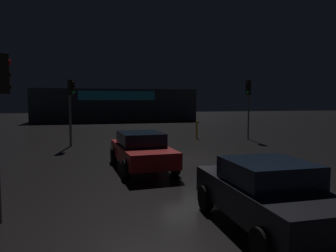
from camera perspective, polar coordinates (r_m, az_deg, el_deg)
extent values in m
plane|color=black|center=(14.87, 3.50, -5.99)|extent=(120.00, 120.00, 0.00)
cube|color=#33383D|center=(45.34, -9.60, 3.77)|extent=(21.07, 9.51, 4.24)
cube|color=#33CCF2|center=(40.46, -9.12, 5.44)|extent=(9.59, 0.24, 1.16)
cylinder|color=#595B60|center=(23.04, 14.33, 2.81)|extent=(0.11, 0.11, 4.14)
cube|color=black|center=(22.90, 14.29, 6.75)|extent=(0.41, 0.41, 0.99)
sphere|color=black|center=(22.76, 14.19, 7.51)|extent=(0.20, 0.20, 0.20)
sphere|color=black|center=(22.74, 14.17, 6.76)|extent=(0.20, 0.20, 0.20)
sphere|color=#19D13F|center=(22.73, 14.16, 6.02)|extent=(0.20, 0.20, 0.20)
cylinder|color=#595B60|center=(19.75, -17.24, 2.20)|extent=(0.14, 0.14, 3.95)
cube|color=black|center=(19.63, -17.05, 6.65)|extent=(0.41, 0.41, 0.89)
sphere|color=black|center=(19.52, -16.76, 7.45)|extent=(0.20, 0.20, 0.20)
sphere|color=black|center=(19.51, -16.74, 6.67)|extent=(0.20, 0.20, 0.20)
sphere|color=#19D13F|center=(19.50, -16.72, 5.88)|extent=(0.20, 0.20, 0.20)
cube|color=black|center=(7.95, -28.10, 8.27)|extent=(0.41, 0.41, 0.88)
sphere|color=red|center=(8.06, -27.18, 10.13)|extent=(0.20, 0.20, 0.20)
sphere|color=black|center=(8.04, -27.11, 8.27)|extent=(0.20, 0.20, 0.20)
sphere|color=black|center=(8.02, -27.04, 6.40)|extent=(0.20, 0.20, 0.20)
cube|color=black|center=(7.28, 17.51, -12.31)|extent=(1.82, 4.08, 0.67)
cube|color=black|center=(7.15, 17.59, -7.89)|extent=(1.63, 1.76, 0.48)
cylinder|color=black|center=(5.88, 16.74, -19.94)|extent=(0.22, 0.62, 0.61)
cylinder|color=black|center=(8.93, 17.90, -11.38)|extent=(0.22, 0.62, 0.61)
cylinder|color=black|center=(8.15, 6.80, -12.74)|extent=(0.22, 0.62, 0.61)
cube|color=#A51414|center=(12.81, -4.79, -4.82)|extent=(2.14, 4.70, 0.60)
cube|color=black|center=(12.91, -4.99, -2.26)|extent=(1.78, 2.28, 0.51)
cylinder|color=black|center=(11.69, 1.29, -7.21)|extent=(0.27, 0.69, 0.68)
cylinder|color=black|center=(11.23, -7.55, -7.74)|extent=(0.27, 0.69, 0.68)
cylinder|color=black|center=(14.53, -2.65, -4.88)|extent=(0.27, 0.69, 0.68)
cylinder|color=black|center=(14.17, -9.76, -5.19)|extent=(0.27, 0.69, 0.68)
cylinder|color=gold|center=(23.00, 5.20, -0.67)|extent=(0.12, 0.12, 1.25)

